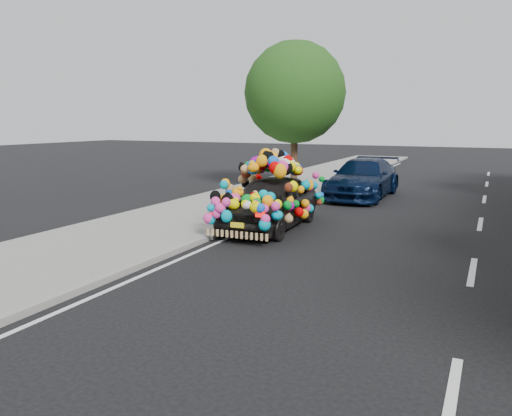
{
  "coord_description": "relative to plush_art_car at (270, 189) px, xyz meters",
  "views": [
    {
      "loc": [
        3.82,
        -10.18,
        2.87
      ],
      "look_at": [
        -1.02,
        -0.05,
        0.91
      ],
      "focal_mm": 35.0,
      "sensor_mm": 36.0,
      "label": 1
    }
  ],
  "objects": [
    {
      "name": "kerb",
      "position": [
        -0.78,
        -2.0,
        -0.99
      ],
      "size": [
        0.15,
        60.0,
        0.13
      ],
      "primitive_type": "cube",
      "color": "gray",
      "rests_on": "ground"
    },
    {
      "name": "ground",
      "position": [
        1.57,
        -2.0,
        -1.06
      ],
      "size": [
        100.0,
        100.0,
        0.0
      ],
      "primitive_type": "plane",
      "color": "black",
      "rests_on": "ground"
    },
    {
      "name": "sidewalk",
      "position": [
        -2.73,
        -2.0,
        -1.0
      ],
      "size": [
        4.0,
        60.0,
        0.12
      ],
      "primitive_type": "cube",
      "color": "gray",
      "rests_on": "ground"
    },
    {
      "name": "lane_markings",
      "position": [
        5.17,
        -2.0,
        -1.05
      ],
      "size": [
        6.0,
        50.0,
        0.01
      ],
      "primitive_type": null,
      "color": "silver",
      "rests_on": "ground"
    },
    {
      "name": "navy_sedan",
      "position": [
        0.94,
        6.57,
        -0.33
      ],
      "size": [
        2.1,
        5.03,
        1.45
      ],
      "primitive_type": "imported",
      "rotation": [
        0.0,
        0.0,
        -0.01
      ],
      "color": "black",
      "rests_on": "ground"
    },
    {
      "name": "tree_near_sidewalk",
      "position": [
        -2.23,
        7.5,
        2.97
      ],
      "size": [
        4.2,
        4.2,
        6.13
      ],
      "color": "#332114",
      "rests_on": "ground"
    },
    {
      "name": "plush_art_car",
      "position": [
        0.0,
        0.0,
        0.0
      ],
      "size": [
        2.23,
        4.46,
        2.07
      ],
      "rotation": [
        0.0,
        0.0,
        0.04
      ],
      "color": "black",
      "rests_on": "ground"
    }
  ]
}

